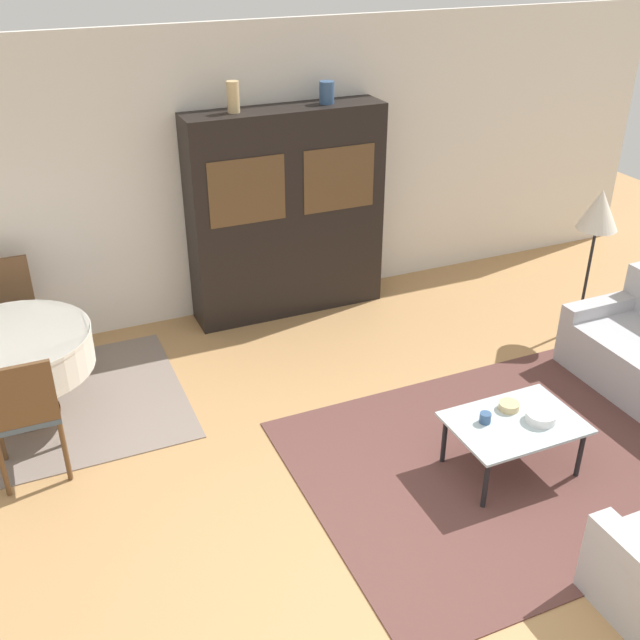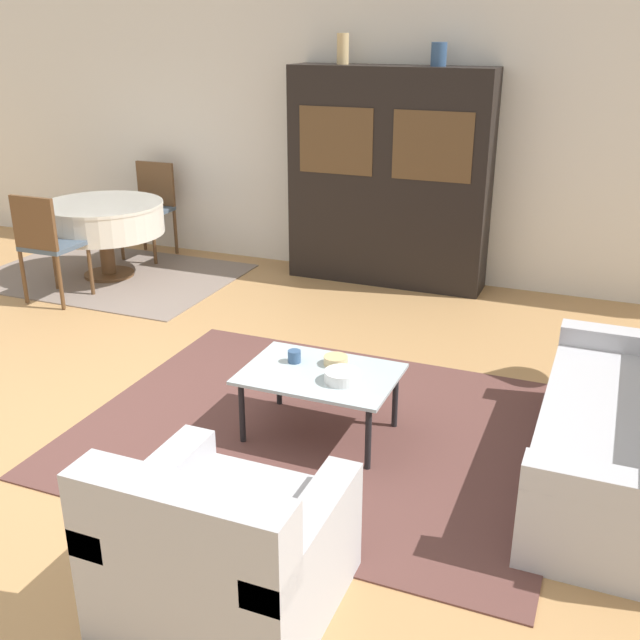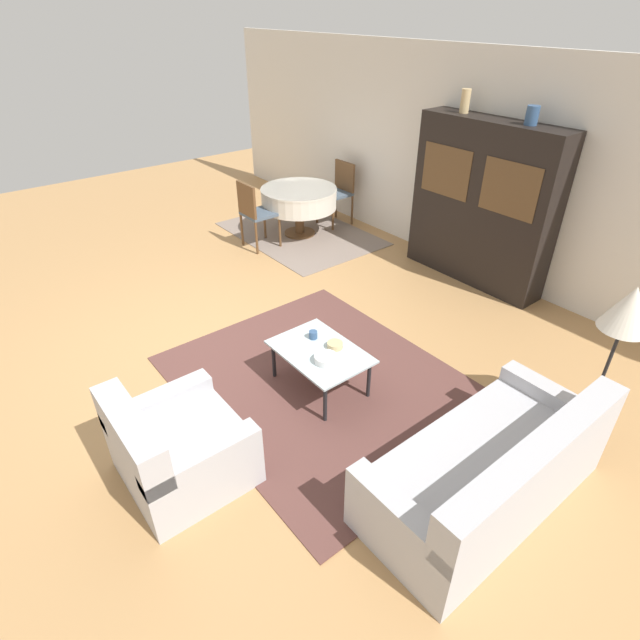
% 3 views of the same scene
% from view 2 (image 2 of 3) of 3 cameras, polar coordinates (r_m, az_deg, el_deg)
% --- Properties ---
extents(ground_plane, '(14.00, 14.00, 0.00)m').
position_cam_2_polar(ground_plane, '(4.85, -15.77, -7.91)').
color(ground_plane, tan).
extents(wall_back, '(10.00, 0.06, 2.70)m').
position_cam_2_polar(wall_back, '(7.48, 0.52, 14.14)').
color(wall_back, silver).
rests_on(wall_back, ground_plane).
extents(area_rug, '(2.86, 2.33, 0.01)m').
position_cam_2_polar(area_rug, '(4.64, 0.00, -8.36)').
color(area_rug, brown).
rests_on(area_rug, ground_plane).
extents(dining_rug, '(2.44, 1.71, 0.01)m').
position_cam_2_polar(dining_rug, '(7.71, -15.72, 3.30)').
color(dining_rug, gray).
rests_on(dining_rug, ground_plane).
extents(couch, '(0.87, 1.87, 0.81)m').
position_cam_2_polar(couch, '(4.33, 22.99, -8.23)').
color(couch, '#B2B2B7').
rests_on(couch, ground_plane).
extents(armchair, '(0.90, 0.86, 0.79)m').
position_cam_2_polar(armchair, '(3.26, -7.52, -17.11)').
color(armchair, '#B2B2B7').
rests_on(armchair, ground_plane).
extents(coffee_table, '(0.90, 0.63, 0.41)m').
position_cam_2_polar(coffee_table, '(4.42, -0.00, -4.49)').
color(coffee_table, black).
rests_on(coffee_table, area_rug).
extents(display_cabinet, '(1.86, 0.42, 1.99)m').
position_cam_2_polar(display_cabinet, '(7.06, 5.24, 10.69)').
color(display_cabinet, black).
rests_on(display_cabinet, ground_plane).
extents(dining_table, '(1.15, 1.15, 0.73)m').
position_cam_2_polar(dining_table, '(7.54, -16.18, 7.43)').
color(dining_table, brown).
rests_on(dining_table, dining_rug).
extents(dining_chair_near, '(0.44, 0.44, 0.97)m').
position_cam_2_polar(dining_chair_near, '(6.96, -20.13, 5.71)').
color(dining_chair_near, brown).
rests_on(dining_chair_near, dining_rug).
extents(dining_chair_far, '(0.44, 0.44, 0.97)m').
position_cam_2_polar(dining_chair_far, '(8.16, -12.78, 8.70)').
color(dining_chair_far, brown).
rests_on(dining_chair_far, dining_rug).
extents(cup, '(0.08, 0.08, 0.08)m').
position_cam_2_polar(cup, '(4.52, -1.97, -2.79)').
color(cup, '#33517A').
rests_on(cup, coffee_table).
extents(bowl, '(0.21, 0.21, 0.07)m').
position_cam_2_polar(bowl, '(4.28, 1.70, -4.31)').
color(bowl, white).
rests_on(bowl, coffee_table).
extents(bowl_small, '(0.14, 0.14, 0.05)m').
position_cam_2_polar(bowl_small, '(4.49, 1.20, -3.09)').
color(bowl_small, tan).
rests_on(bowl_small, coffee_table).
extents(vase_tall, '(0.11, 0.11, 0.26)m').
position_cam_2_polar(vase_tall, '(7.09, 1.75, 19.96)').
color(vase_tall, tan).
rests_on(vase_tall, display_cabinet).
extents(vase_short, '(0.13, 0.13, 0.19)m').
position_cam_2_polar(vase_short, '(6.83, 9.04, 19.37)').
color(vase_short, '#33517A').
rests_on(vase_short, display_cabinet).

